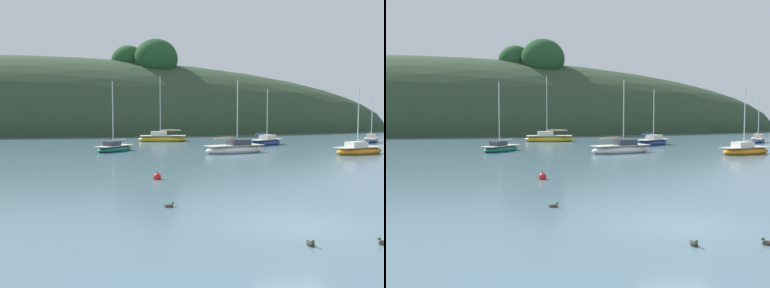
% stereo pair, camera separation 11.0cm
% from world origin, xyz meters
% --- Properties ---
extents(ground_plane, '(400.00, 400.00, 0.00)m').
position_xyz_m(ground_plane, '(0.00, 0.00, 0.00)').
color(ground_plane, slate).
extents(far_shoreline_hill, '(150.00, 36.00, 30.68)m').
position_xyz_m(far_shoreline_hill, '(-25.01, 70.19, 0.08)').
color(far_shoreline_hill, '#2D422B').
rests_on(far_shoreline_hill, ground).
extents(sailboat_black_sloop, '(4.00, 4.64, 6.13)m').
position_xyz_m(sailboat_black_sloop, '(25.23, 35.53, 0.31)').
color(sailboat_black_sloop, navy).
rests_on(sailboat_black_sloop, ground).
extents(sailboat_white_near, '(4.12, 4.50, 6.72)m').
position_xyz_m(sailboat_white_near, '(-6.01, 28.15, 0.31)').
color(sailboat_white_near, '#196B56').
rests_on(sailboat_white_near, ground).
extents(sailboat_red_portside, '(6.21, 3.61, 6.78)m').
position_xyz_m(sailboat_red_portside, '(4.79, 24.77, 0.37)').
color(sailboat_red_portside, white).
rests_on(sailboat_red_portside, ground).
extents(sailboat_cream_ketch, '(6.45, 2.77, 8.52)m').
position_xyz_m(sailboat_cream_ketch, '(-0.05, 41.63, 0.39)').
color(sailboat_cream_ketch, gold).
rests_on(sailboat_cream_ketch, ground).
extents(sailboat_yellow_far, '(5.47, 3.12, 6.10)m').
position_xyz_m(sailboat_yellow_far, '(15.34, 21.80, 0.33)').
color(sailboat_yellow_far, orange).
rests_on(sailboat_yellow_far, ground).
extents(sailboat_orange_cutter, '(5.45, 4.69, 6.52)m').
position_xyz_m(sailboat_orange_cutter, '(10.85, 33.51, 0.35)').
color(sailboat_orange_cutter, navy).
rests_on(sailboat_orange_cutter, ground).
extents(mooring_buoy_channel, '(0.44, 0.44, 0.54)m').
position_xyz_m(mooring_buoy_channel, '(-3.63, 10.31, 0.12)').
color(mooring_buoy_channel, red).
rests_on(mooring_buoy_channel, ground).
extents(duck_straggler, '(0.43, 0.21, 0.24)m').
position_xyz_m(duck_straggler, '(-3.82, 3.20, 0.05)').
color(duck_straggler, '#473828').
rests_on(duck_straggler, ground).
extents(duck_lone_left, '(0.41, 0.31, 0.24)m').
position_xyz_m(duck_lone_left, '(1.44, -2.52, 0.05)').
color(duck_lone_left, '#473828').
rests_on(duck_lone_left, ground).
extents(duck_trailing, '(0.18, 0.42, 0.24)m').
position_xyz_m(duck_trailing, '(-0.60, -2.24, 0.05)').
color(duck_trailing, '#2D2823').
rests_on(duck_trailing, ground).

